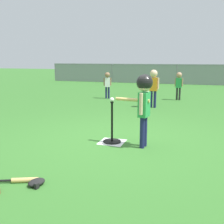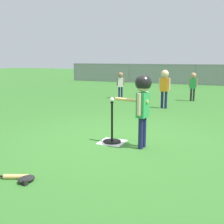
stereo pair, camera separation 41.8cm
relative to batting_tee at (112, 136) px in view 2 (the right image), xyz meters
The scene contains 11 objects.
ground_plane 0.21m from the batting_tee, 78.52° to the left, with size 60.00×60.00×0.00m, color #336B28.
home_plate 0.12m from the batting_tee, behind, with size 0.44×0.44×0.01m, color white.
batting_tee is the anchor object (origin of this frame).
baseball_on_tee 0.65m from the batting_tee, ahead, with size 0.07×0.07×0.07m, color white.
batter_child 0.95m from the batting_tee, ahead, with size 0.64×0.35×1.22m.
fielder_near_right 5.47m from the batting_tee, 110.13° to the left, with size 0.27×0.19×0.97m.
fielder_deep_right 3.79m from the batting_tee, 88.84° to the left, with size 0.34×0.23×1.14m.
fielder_deep_center 5.61m from the batting_tee, 83.11° to the left, with size 0.29×0.20×0.99m.
spare_bat_wood 1.97m from the batting_tee, 106.21° to the right, with size 0.61×0.30×0.06m.
glove_outfield_drop 1.91m from the batting_tee, 99.45° to the right, with size 0.21×0.25×0.07m.
outfield_fence 11.91m from the batting_tee, 89.84° to the left, with size 16.06×0.06×1.15m.
Camera 2 is at (1.83, -4.47, 1.47)m, focal length 43.82 mm.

